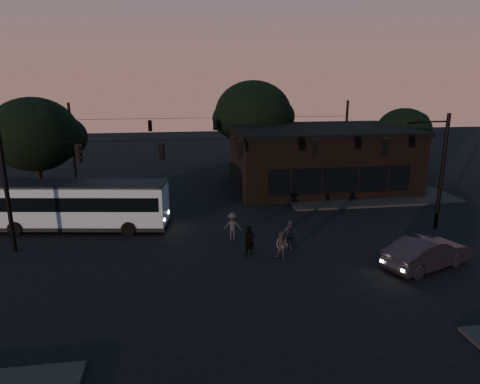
{
  "coord_description": "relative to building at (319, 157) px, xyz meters",
  "views": [
    {
      "loc": [
        -3.64,
        -20.38,
        9.55
      ],
      "look_at": [
        0.0,
        4.0,
        3.0
      ],
      "focal_mm": 32.0,
      "sensor_mm": 36.0,
      "label": 1
    }
  ],
  "objects": [
    {
      "name": "tree_right",
      "position": [
        9.0,
        2.03,
        1.93
      ],
      "size": [
        5.2,
        5.2,
        6.86
      ],
      "color": "black",
      "rests_on": "ground"
    },
    {
      "name": "pedestrian_c",
      "position": [
        -6.42,
        -14.1,
        -1.82
      ],
      "size": [
        1.07,
        0.51,
        1.78
      ],
      "primitive_type": "imported",
      "rotation": [
        0.0,
        0.0,
        3.06
      ],
      "color": "#2E2C36",
      "rests_on": "ground"
    },
    {
      "name": "building",
      "position": [
        0.0,
        0.0,
        0.0
      ],
      "size": [
        15.4,
        10.41,
        5.4
      ],
      "color": "black",
      "rests_on": "ground"
    },
    {
      "name": "signal_rig_far",
      "position": [
        -9.0,
        4.03,
        1.5
      ],
      "size": [
        26.24,
        0.3,
        7.5
      ],
      "color": "black",
      "rests_on": "ground"
    },
    {
      "name": "car",
      "position": [
        -0.01,
        -17.41,
        -1.89
      ],
      "size": [
        5.28,
        3.4,
        1.64
      ],
      "primitive_type": "imported",
      "rotation": [
        0.0,
        0.0,
        1.93
      ],
      "color": "black",
      "rests_on": "ground"
    },
    {
      "name": "bus",
      "position": [
        -18.9,
        -8.6,
        -0.96
      ],
      "size": [
        11.33,
        4.19,
        3.12
      ],
      "rotation": [
        0.0,
        0.0,
        -0.15
      ],
      "color": "#90A5B7",
      "rests_on": "ground"
    },
    {
      "name": "pedestrian_a",
      "position": [
        -8.86,
        -14.56,
        -1.83
      ],
      "size": [
        0.76,
        0.64,
        1.76
      ],
      "primitive_type": "imported",
      "rotation": [
        0.0,
        0.0,
        0.41
      ],
      "color": "black",
      "rests_on": "ground"
    },
    {
      "name": "sidewalk_far_right",
      "position": [
        3.0,
        -1.97,
        -2.63
      ],
      "size": [
        14.0,
        10.0,
        0.15
      ],
      "primitive_type": "cube",
      "color": "black",
      "rests_on": "ground"
    },
    {
      "name": "ground",
      "position": [
        -9.0,
        -15.97,
        -2.71
      ],
      "size": [
        120.0,
        120.0,
        0.0
      ],
      "primitive_type": "plane",
      "color": "black",
      "rests_on": "ground"
    },
    {
      "name": "tree_behind",
      "position": [
        -5.0,
        6.03,
        3.48
      ],
      "size": [
        7.6,
        7.6,
        9.43
      ],
      "color": "black",
      "rests_on": "ground"
    },
    {
      "name": "sidewalk_far_left",
      "position": [
        -23.0,
        -1.97,
        -2.63
      ],
      "size": [
        14.0,
        10.0,
        0.15
      ],
      "primitive_type": "cube",
      "color": "black",
      "rests_on": "ground"
    },
    {
      "name": "signal_rig_near",
      "position": [
        -9.0,
        -11.97,
        1.74
      ],
      "size": [
        26.24,
        0.3,
        7.5
      ],
      "color": "black",
      "rests_on": "ground"
    },
    {
      "name": "tree_left",
      "position": [
        -23.0,
        -2.97,
        2.86
      ],
      "size": [
        6.4,
        6.4,
        8.3
      ],
      "color": "black",
      "rests_on": "ground"
    },
    {
      "name": "pedestrian_d",
      "position": [
        -9.45,
        -11.9,
        -1.86
      ],
      "size": [
        1.18,
        0.78,
        1.7
      ],
      "primitive_type": "imported",
      "rotation": [
        0.0,
        0.0,
        3.0
      ],
      "color": "#232129",
      "rests_on": "ground"
    },
    {
      "name": "pedestrian_b",
      "position": [
        -7.19,
        -15.23,
        -1.94
      ],
      "size": [
        0.94,
        0.9,
        1.53
      ],
      "primitive_type": "imported",
      "rotation": [
        0.0,
        0.0,
        -0.61
      ],
      "color": "#353130",
      "rests_on": "ground"
    }
  ]
}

